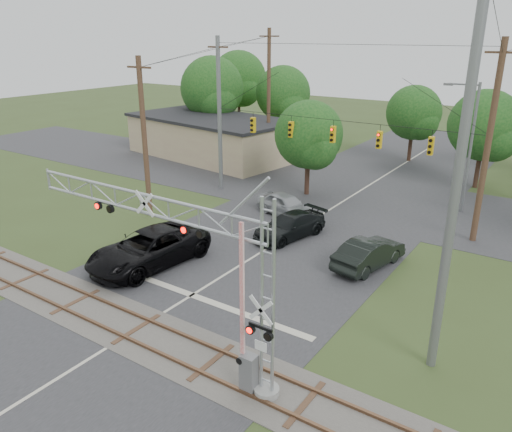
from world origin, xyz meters
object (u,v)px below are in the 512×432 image
Objects in this scene: crossing_gantry at (186,255)px; commercial_building at (211,137)px; pickup_black at (149,249)px; car_dark at (290,226)px; sedan_silver at (286,205)px; traffic_signal_span at (346,131)px; streetlight at (469,142)px.

crossing_gantry reaches higher than commercial_building.
pickup_black is at bearing -50.55° from commercial_building.
car_dark is at bearing -30.78° from commercial_building.
sedan_silver is (-2.13, 3.14, 0.04)m from car_dark.
traffic_signal_span is at bearing 96.25° from car_dark.
streetlight reaches higher than sedan_silver.
traffic_signal_span reaches higher than crossing_gantry.
crossing_gantry is at bearing -44.28° from commercial_building.
crossing_gantry reaches higher than pickup_black.
pickup_black reaches higher than car_dark.
pickup_black is 1.36× the size of car_dark.
traffic_signal_span reaches higher than streetlight.
car_dark is 3.80m from sedan_silver.
traffic_signal_span is 7.60m from car_dark.
traffic_signal_span is 8.27m from streetlight.
traffic_signal_span is (-2.41, 18.36, 1.24)m from crossing_gantry.
pickup_black is 0.38× the size of commercial_building.
car_dark is (-3.19, 12.66, -3.72)m from crossing_gantry.
commercial_building is 25.03m from streetlight.
sedan_silver is at bearing 84.44° from pickup_black.
crossing_gantry is 9.67m from pickup_black.
traffic_signal_span is 2.83× the size of pickup_black.
crossing_gantry is 13.57m from car_dark.
traffic_signal_span is at bearing -143.24° from streetlight.
sedan_silver reaches higher than car_dark.
traffic_signal_span is 6.27m from sedan_silver.
crossing_gantry is at bearing -100.19° from streetlight.
sedan_silver is (-2.91, -2.56, -4.92)m from traffic_signal_span.
car_dark is 0.28× the size of commercial_building.
traffic_signal_span is 14.91m from pickup_black.
commercial_building is at bearing 155.05° from car_dark.
streetlight reaches higher than car_dark.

